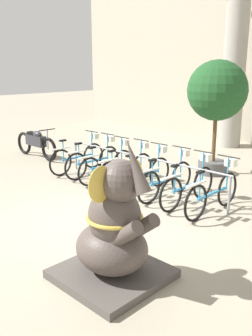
{
  "coord_description": "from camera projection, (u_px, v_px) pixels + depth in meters",
  "views": [
    {
      "loc": [
        4.76,
        -4.14,
        2.7
      ],
      "look_at": [
        0.37,
        0.34,
        1.0
      ],
      "focal_mm": 40.0,
      "sensor_mm": 36.0,
      "label": 1
    }
  ],
  "objects": [
    {
      "name": "column_left",
      "position": [
        234.0,
        69.0,
        12.48
      ],
      "size": [
        0.95,
        0.95,
        5.16
      ],
      "color": "gray",
      "rests_on": "ground_plane"
    },
    {
      "name": "bicycle_0",
      "position": [
        79.0,
        156.0,
        9.88
      ],
      "size": [
        0.48,
        1.79,
        1.04
      ],
      "color": "black",
      "rests_on": "ground_plane"
    },
    {
      "name": "bicycle_5",
      "position": [
        167.0,
        179.0,
        7.92
      ],
      "size": [
        0.48,
        1.79,
        1.04
      ],
      "color": "black",
      "rests_on": "ground_plane"
    },
    {
      "name": "bicycle_7",
      "position": [
        214.0,
        192.0,
        7.07
      ],
      "size": [
        0.48,
        1.79,
        1.04
      ],
      "color": "black",
      "rests_on": "ground_plane"
    },
    {
      "name": "bike_rack",
      "position": [
        139.0,
        161.0,
        8.51
      ],
      "size": [
        4.72,
        0.05,
        0.77
      ],
      "color": "gray",
      "rests_on": "ground_plane"
    },
    {
      "name": "bicycle_2",
      "position": [
        108.0,
        165.0,
        9.06
      ],
      "size": [
        0.48,
        1.79,
        1.04
      ],
      "color": "black",
      "rests_on": "ground_plane"
    },
    {
      "name": "ground_plane",
      "position": [
        99.0,
        221.0,
        6.78
      ],
      "size": [
        60.0,
        60.0,
        0.0
      ],
      "primitive_type": "plane",
      "color": "#9E937F"
    },
    {
      "name": "motorcycle",
      "position": [
        36.0,
        143.0,
        11.4
      ],
      "size": [
        2.08,
        0.55,
        0.95
      ],
      "color": "black",
      "rests_on": "ground_plane"
    },
    {
      "name": "bicycle_3",
      "position": [
        127.0,
        168.0,
        8.71
      ],
      "size": [
        0.48,
        1.79,
        1.04
      ],
      "color": "black",
      "rests_on": "ground_plane"
    },
    {
      "name": "bicycle_1",
      "position": [
        94.0,
        160.0,
        9.51
      ],
      "size": [
        0.48,
        1.79,
        1.04
      ],
      "color": "black",
      "rests_on": "ground_plane"
    },
    {
      "name": "potted_tree",
      "position": [
        217.0,
        95.0,
        9.28
      ],
      "size": [
        1.5,
        1.5,
        2.88
      ],
      "color": "#4C4C4C",
      "rests_on": "ground_plane"
    },
    {
      "name": "bicycle_4",
      "position": [
        145.0,
        174.0,
        8.28
      ],
      "size": [
        0.48,
        1.79,
        1.04
      ],
      "color": "black",
      "rests_on": "ground_plane"
    },
    {
      "name": "elephant_statue",
      "position": [
        114.0,
        233.0,
        4.76
      ],
      "size": [
        1.29,
        1.29,
        1.94
      ],
      "color": "#4C4742",
      "rests_on": "ground_plane"
    },
    {
      "name": "bicycle_6",
      "position": [
        189.0,
        185.0,
        7.49
      ],
      "size": [
        0.48,
        1.79,
        1.04
      ],
      "color": "black",
      "rests_on": "ground_plane"
    }
  ]
}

